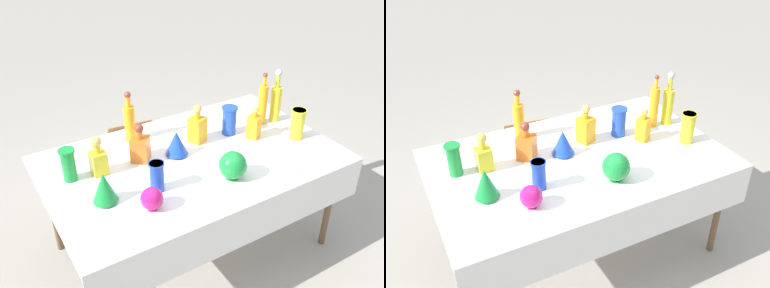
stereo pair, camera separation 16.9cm
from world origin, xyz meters
The scene contains 19 objects.
ground_plane centered at (0.00, 0.00, 0.00)m, with size 40.00×40.00×0.00m, color #A0998C.
display_table centered at (0.00, -0.03, 0.71)m, with size 1.85×1.15×0.76m.
tall_bottle_0 centered at (0.78, 0.12, 0.91)m, with size 0.08×0.08×0.39m.
tall_bottle_1 centered at (0.67, 0.14, 0.92)m, with size 0.06×0.06×0.39m.
tall_bottle_2 centered at (-0.24, 0.41, 0.90)m, with size 0.07×0.07×0.35m.
square_decanter_0 centered at (-0.29, 0.14, 0.86)m, with size 0.15×0.15×0.25m.
square_decanter_1 centered at (0.49, 0.00, 0.86)m, with size 0.10×0.10×0.24m.
square_decanter_2 centered at (-0.56, 0.14, 0.86)m, with size 0.09×0.09×0.25m.
square_decanter_3 centered at (0.14, 0.16, 0.87)m, with size 0.12×0.12×0.27m.
slender_vase_0 centered at (-0.73, 0.17, 0.87)m, with size 0.10×0.10×0.20m.
slender_vase_1 centered at (-0.34, -0.18, 0.86)m, with size 0.09×0.09×0.18m.
slender_vase_2 centered at (0.38, 0.13, 0.87)m, with size 0.11×0.11×0.20m.
slender_vase_3 centered at (0.74, -0.16, 0.87)m, with size 0.10×0.10×0.21m.
fluted_vase_0 centered at (-0.63, -0.13, 0.86)m, with size 0.14×0.14×0.18m.
fluted_vase_1 centered at (-0.07, 0.08, 0.85)m, with size 0.14×0.14×0.17m.
round_bowl_0 centered at (-0.44, -0.32, 0.83)m, with size 0.12×0.12×0.13m.
round_bowl_1 centered at (0.09, -0.31, 0.85)m, with size 0.17×0.17×0.18m.
price_tag_left centered at (0.44, -0.49, 0.78)m, with size 0.05×0.01×0.03m, color white.
cardboard_box_behind_left centered at (0.13, 1.20, 0.15)m, with size 0.52×0.48×0.37m.
Camera 2 is at (-1.04, -2.03, 2.24)m, focal length 40.00 mm.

